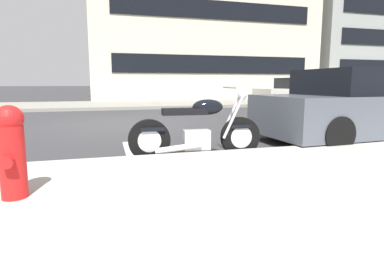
% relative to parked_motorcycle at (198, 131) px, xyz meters
% --- Properties ---
extents(ground_plane, '(260.00, 260.00, 0.00)m').
position_rel_parked_motorcycle_xyz_m(ground_plane, '(-1.00, 4.58, -0.43)').
color(ground_plane, '#333335').
extents(sidewalk_far_curb, '(120.00, 5.00, 0.14)m').
position_rel_parked_motorcycle_xyz_m(sidewalk_far_curb, '(11.00, 11.71, -0.36)').
color(sidewalk_far_curb, gray).
rests_on(sidewalk_far_curb, ground).
extents(parking_stall_stripe, '(0.12, 2.20, 0.01)m').
position_rel_parked_motorcycle_xyz_m(parking_stall_stripe, '(-1.00, 0.55, -0.42)').
color(parking_stall_stripe, silver).
rests_on(parking_stall_stripe, ground).
extents(parked_motorcycle, '(2.07, 0.62, 1.11)m').
position_rel_parked_motorcycle_xyz_m(parked_motorcycle, '(0.00, 0.00, 0.00)').
color(parked_motorcycle, black).
rests_on(parked_motorcycle, ground).
extents(parked_car_second_in_row, '(4.44, 2.06, 1.43)m').
position_rel_parked_motorcycle_xyz_m(parked_car_second_in_row, '(3.72, 0.68, 0.25)').
color(parked_car_second_in_row, '#4C515B').
rests_on(parked_car_second_in_row, ground).
extents(car_opposite_curb, '(4.53, 1.89, 1.41)m').
position_rel_parked_motorcycle_xyz_m(car_opposite_curb, '(7.77, 8.53, 0.24)').
color(car_opposite_curb, beige).
rests_on(car_opposite_curb, ground).
extents(fire_hydrant, '(0.24, 0.36, 0.83)m').
position_rel_parked_motorcycle_xyz_m(fire_hydrant, '(-2.15, -1.52, 0.15)').
color(fire_hydrant, red).
rests_on(fire_hydrant, sidewalk_near_curb).
extents(townhouse_near_left, '(15.01, 11.38, 10.47)m').
position_rel_parked_motorcycle_xyz_m(townhouse_near_left, '(5.30, 19.66, 4.81)').
color(townhouse_near_left, beige).
rests_on(townhouse_near_left, ground).
extents(townhouse_corner_block, '(10.65, 10.84, 10.30)m').
position_rel_parked_motorcycle_xyz_m(townhouse_corner_block, '(18.91, 19.38, 4.73)').
color(townhouse_corner_block, '#939993').
rests_on(townhouse_corner_block, ground).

